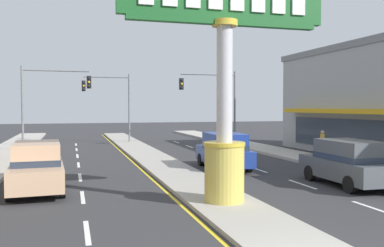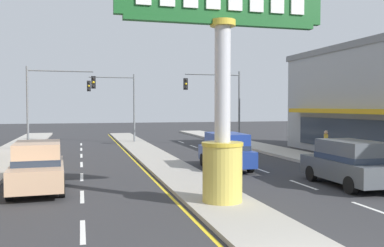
{
  "view_description": "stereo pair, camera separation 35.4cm",
  "coord_description": "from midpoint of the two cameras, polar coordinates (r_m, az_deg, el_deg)",
  "views": [
    {
      "loc": [
        -4.86,
        -6.34,
        3.28
      ],
      "look_at": [
        -0.15,
        9.94,
        2.6
      ],
      "focal_mm": 39.09,
      "sensor_mm": 36.0,
      "label": 1
    },
    {
      "loc": [
        -4.52,
        -6.43,
        3.28
      ],
      "look_at": [
        -0.15,
        9.94,
        2.6
      ],
      "focal_mm": 39.09,
      "sensor_mm": 36.0,
      "label": 2
    }
  ],
  "objects": [
    {
      "name": "median_strip",
      "position": [
        25.04,
        -5.25,
        -5.08
      ],
      "size": [
        2.39,
        52.0,
        0.14
      ],
      "primitive_type": "cube",
      "color": "#A39E93",
      "rests_on": "ground"
    },
    {
      "name": "sidewalk_right",
      "position": [
        26.53,
        15.58,
        -4.7
      ],
      "size": [
        2.79,
        60.0,
        0.18
      ],
      "primitive_type": "cube",
      "color": "#ADA89E",
      "rests_on": "ground"
    },
    {
      "name": "lane_markings",
      "position": [
        23.73,
        -4.62,
        -5.65
      ],
      "size": [
        9.13,
        52.0,
        0.01
      ],
      "color": "silver",
      "rests_on": "ground"
    },
    {
      "name": "district_sign",
      "position": [
        13.8,
        3.73,
        4.59
      ],
      "size": [
        7.04,
        1.38,
        7.44
      ],
      "color": "gold",
      "rests_on": "median_strip"
    },
    {
      "name": "traffic_light_left_side",
      "position": [
        31.98,
        -19.31,
        3.9
      ],
      "size": [
        4.86,
        0.46,
        6.2
      ],
      "color": "slate",
      "rests_on": "ground"
    },
    {
      "name": "traffic_light_right_side",
      "position": [
        34.2,
        2.83,
        3.91
      ],
      "size": [
        4.86,
        0.46,
        6.2
      ],
      "color": "slate",
      "rests_on": "ground"
    },
    {
      "name": "traffic_light_median_far",
      "position": [
        37.77,
        -11.08,
        3.64
      ],
      "size": [
        4.2,
        0.46,
        6.2
      ],
      "color": "slate",
      "rests_on": "ground"
    },
    {
      "name": "suv_near_right_lane",
      "position": [
        18.46,
        20.02,
        -4.99
      ],
      "size": [
        2.04,
        4.64,
        1.9
      ],
      "color": "#4C5156",
      "rests_on": "ground"
    },
    {
      "name": "suv_far_right_lane",
      "position": [
        17.31,
        -20.94,
        -5.47
      ],
      "size": [
        2.14,
        4.69,
        1.9
      ],
      "color": "tan",
      "rests_on": "ground"
    },
    {
      "name": "suv_near_left_lane",
      "position": [
        22.05,
        3.91,
        -3.68
      ],
      "size": [
        2.16,
        4.7,
        1.9
      ],
      "color": "navy",
      "rests_on": "ground"
    },
    {
      "name": "pedestrian_near_kerb",
      "position": [
        25.6,
        16.98,
        -2.56
      ],
      "size": [
        0.39,
        0.46,
        1.72
      ],
      "color": "black",
      "rests_on": "sidewalk_right"
    }
  ]
}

